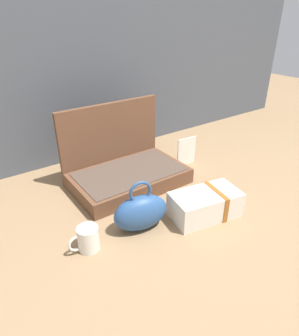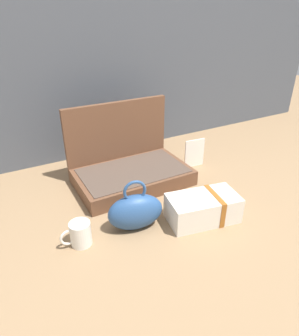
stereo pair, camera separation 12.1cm
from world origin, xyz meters
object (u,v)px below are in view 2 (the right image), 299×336
at_px(coffee_mug, 80,234).
at_px(info_card_left, 194,153).
at_px(cream_toiletry_bag, 204,208).
at_px(open_suitcase, 129,166).
at_px(teal_pouch_handbag, 135,211).

height_order(coffee_mug, info_card_left, info_card_left).
bearing_deg(cream_toiletry_bag, info_card_left, 58.11).
bearing_deg(open_suitcase, teal_pouch_handbag, -111.70).
xyz_separation_m(open_suitcase, coffee_mug, (-0.34, -0.32, -0.03)).
xyz_separation_m(teal_pouch_handbag, info_card_left, (0.49, 0.30, 0.00)).
distance_m(open_suitcase, coffee_mug, 0.47).
relative_size(open_suitcase, teal_pouch_handbag, 2.33).
xyz_separation_m(coffee_mug, info_card_left, (0.70, 0.29, 0.03)).
relative_size(teal_pouch_handbag, cream_toiletry_bag, 0.76).
xyz_separation_m(open_suitcase, info_card_left, (0.36, -0.03, -0.00)).
bearing_deg(info_card_left, coffee_mug, -152.40).
distance_m(coffee_mug, info_card_left, 0.76).
distance_m(cream_toiletry_bag, info_card_left, 0.45).
height_order(open_suitcase, info_card_left, open_suitcase).
relative_size(cream_toiletry_bag, coffee_mug, 2.68).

